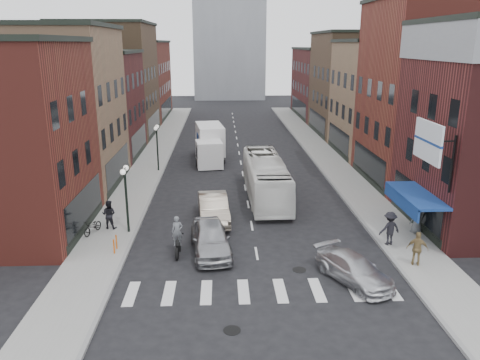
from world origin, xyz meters
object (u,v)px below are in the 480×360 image
object	(u,v)px
streetlamp_far	(157,139)
ped_right_c	(417,218)
billboard_sign	(429,143)
ped_right_b	(417,249)
box_truck	(210,144)
bike_rack	(115,244)
transit_bus	(266,178)
ped_right_a	(390,228)
sedan_left_far	(213,208)
streetlamp_near	(126,187)
curb_car	(354,269)
ped_left_solo	(109,214)
motorcycle_rider	(178,237)
parked_bicycle	(93,227)
sedan_left_near	(211,238)

from	to	relation	value
streetlamp_far	ped_right_c	distance (m)	22.63
billboard_sign	ped_right_b	size ratio (longest dim) A/B	2.08
streetlamp_far	box_truck	distance (m)	5.95
bike_rack	transit_bus	world-z (taller)	transit_bus
transit_bus	ped_right_a	world-z (taller)	transit_bus
sedan_left_far	ped_right_c	size ratio (longest dim) A/B	2.83
streetlamp_near	sedan_left_far	size ratio (longest dim) A/B	0.80
curb_car	ped_right_a	xyz separation A→B (m)	(3.02, 3.83, 0.47)
box_truck	ped_right_a	xyz separation A→B (m)	(10.34, -20.16, -0.55)
billboard_sign	ped_left_solo	world-z (taller)	billboard_sign
sedan_left_far	ped_right_c	bearing A→B (deg)	-18.08
motorcycle_rider	ped_right_c	distance (m)	13.98
streetlamp_near	sedan_left_far	xyz separation A→B (m)	(5.01, 2.00, -2.07)
motorcycle_rider	parked_bicycle	distance (m)	5.88
billboard_sign	ped_left_solo	distance (m)	18.42
motorcycle_rider	sedan_left_near	distance (m)	1.76
bike_rack	ped_right_c	xyz separation A→B (m)	(17.20, 1.88, 0.50)
sedan_left_far	curb_car	distance (m)	10.68
streetlamp_near	ped_left_solo	xyz separation A→B (m)	(-1.24, 0.59, -1.88)
streetlamp_far	bike_rack	size ratio (longest dim) A/B	5.14
box_truck	sedan_left_far	size ratio (longest dim) A/B	1.55
bike_rack	sedan_left_far	world-z (taller)	sedan_left_far
ped_right_b	ped_right_c	distance (m)	4.49
curb_car	sedan_left_near	bearing A→B (deg)	126.58
ped_left_solo	ped_right_c	xyz separation A→B (m)	(18.24, -1.41, 0.02)
sedan_left_far	ped_right_a	size ratio (longest dim) A/B	2.68
streetlamp_near	ped_right_c	world-z (taller)	streetlamp_near
bike_rack	sedan_left_far	size ratio (longest dim) A/B	0.16
motorcycle_rider	ped_right_c	bearing A→B (deg)	1.49
streetlamp_far	sedan_left_near	bearing A→B (deg)	-73.66
bike_rack	ped_right_c	world-z (taller)	ped_right_c
streetlamp_far	motorcycle_rider	distance (m)	17.31
streetlamp_far	ped_left_solo	world-z (taller)	streetlamp_far
sedan_left_near	parked_bicycle	distance (m)	7.43
streetlamp_near	ped_right_b	size ratio (longest dim) A/B	2.31
parked_bicycle	ped_right_c	size ratio (longest dim) A/B	0.92
transit_bus	sedan_left_near	world-z (taller)	transit_bus
ped_right_b	motorcycle_rider	bearing A→B (deg)	9.72
box_truck	curb_car	xyz separation A→B (m)	(7.32, -23.99, -1.02)
sedan_left_near	parked_bicycle	size ratio (longest dim) A/B	2.96
motorcycle_rider	ped_left_solo	bearing A→B (deg)	134.50
sedan_left_near	billboard_sign	bearing A→B (deg)	-10.68
bike_rack	curb_car	size ratio (longest dim) A/B	0.18
streetlamp_near	ped_left_solo	world-z (taller)	streetlamp_near
streetlamp_near	curb_car	bearing A→B (deg)	-28.00
curb_car	ped_right_c	bearing A→B (deg)	19.65
sedan_left_far	parked_bicycle	xyz separation A→B (m)	(-7.05, -2.20, -0.26)
ped_right_b	sedan_left_far	bearing A→B (deg)	-14.71
sedan_left_far	ped_right_c	world-z (taller)	ped_right_c
billboard_sign	motorcycle_rider	xyz separation A→B (m)	(-12.81, 0.59, -5.12)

